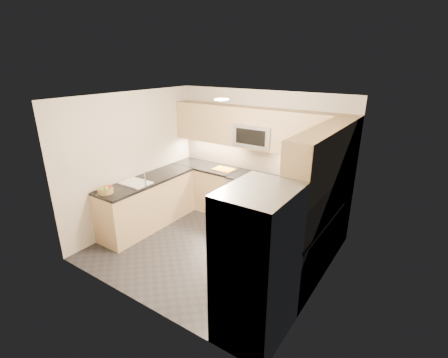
% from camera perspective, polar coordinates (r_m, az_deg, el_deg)
% --- Properties ---
extents(floor, '(3.60, 3.20, 0.00)m').
position_cam_1_polar(floor, '(5.64, -2.04, -12.08)').
color(floor, '#232227').
rests_on(floor, ground).
extents(ceiling, '(3.60, 3.20, 0.02)m').
position_cam_1_polar(ceiling, '(4.79, -2.41, 14.09)').
color(ceiling, beige).
rests_on(ceiling, wall_back).
extents(wall_back, '(3.60, 0.02, 2.50)m').
position_cam_1_polar(wall_back, '(6.38, 6.32, 4.06)').
color(wall_back, beige).
rests_on(wall_back, floor).
extents(wall_front, '(3.60, 0.02, 2.50)m').
position_cam_1_polar(wall_front, '(4.01, -15.89, -6.64)').
color(wall_front, beige).
rests_on(wall_front, floor).
extents(wall_left, '(0.02, 3.20, 2.50)m').
position_cam_1_polar(wall_left, '(6.26, -15.65, 3.13)').
color(wall_left, beige).
rests_on(wall_left, floor).
extents(wall_right, '(0.02, 3.20, 2.50)m').
position_cam_1_polar(wall_right, '(4.34, 17.41, -4.68)').
color(wall_right, beige).
rests_on(wall_right, floor).
extents(base_cab_back_left, '(1.42, 0.60, 0.90)m').
position_cam_1_polar(base_cab_back_left, '(6.95, -3.07, -1.44)').
color(base_cab_back_left, tan).
rests_on(base_cab_back_left, floor).
extents(base_cab_back_right, '(1.42, 0.60, 0.90)m').
position_cam_1_polar(base_cab_back_right, '(6.00, 13.91, -5.70)').
color(base_cab_back_right, tan).
rests_on(base_cab_back_right, floor).
extents(base_cab_right, '(0.60, 1.70, 0.90)m').
position_cam_1_polar(base_cab_right, '(4.92, 13.58, -11.77)').
color(base_cab_right, tan).
rests_on(base_cab_right, floor).
extents(base_cab_peninsula, '(0.60, 2.00, 0.90)m').
position_cam_1_polar(base_cab_peninsula, '(6.33, -13.19, -4.24)').
color(base_cab_peninsula, tan).
rests_on(base_cab_peninsula, floor).
extents(countertop_back_left, '(1.42, 0.63, 0.04)m').
position_cam_1_polar(countertop_back_left, '(6.79, -3.14, 2.25)').
color(countertop_back_left, black).
rests_on(countertop_back_left, base_cab_back_left).
extents(countertop_back_right, '(1.42, 0.63, 0.04)m').
position_cam_1_polar(countertop_back_right, '(5.81, 14.30, -1.53)').
color(countertop_back_right, black).
rests_on(countertop_back_right, base_cab_back_right).
extents(countertop_right, '(0.63, 1.70, 0.04)m').
position_cam_1_polar(countertop_right, '(4.69, 14.05, -6.89)').
color(countertop_right, black).
rests_on(countertop_right, base_cab_right).
extents(countertop_peninsula, '(0.63, 2.00, 0.04)m').
position_cam_1_polar(countertop_peninsula, '(6.15, -13.53, -0.24)').
color(countertop_peninsula, black).
rests_on(countertop_peninsula, base_cab_peninsula).
extents(upper_cab_back, '(3.60, 0.35, 0.75)m').
position_cam_1_polar(upper_cab_back, '(6.09, 5.74, 8.89)').
color(upper_cab_back, tan).
rests_on(upper_cab_back, wall_back).
extents(upper_cab_right, '(0.35, 1.95, 0.75)m').
position_cam_1_polar(upper_cab_right, '(4.45, 17.11, 3.84)').
color(upper_cab_right, tan).
rests_on(upper_cab_right, wall_right).
extents(backsplash_back, '(3.60, 0.01, 0.51)m').
position_cam_1_polar(backsplash_back, '(6.39, 6.28, 3.58)').
color(backsplash_back, tan).
rests_on(backsplash_back, wall_back).
extents(backsplash_right, '(0.01, 2.30, 0.51)m').
position_cam_1_polar(backsplash_right, '(4.77, 18.92, -3.32)').
color(backsplash_right, tan).
rests_on(backsplash_right, wall_right).
extents(gas_range, '(0.76, 0.65, 0.91)m').
position_cam_1_polar(gas_range, '(6.38, 4.67, -3.48)').
color(gas_range, gray).
rests_on(gas_range, floor).
extents(range_cooktop, '(0.76, 0.65, 0.03)m').
position_cam_1_polar(range_cooktop, '(6.21, 4.79, 0.41)').
color(range_cooktop, black).
rests_on(range_cooktop, gas_range).
extents(oven_door_glass, '(0.62, 0.02, 0.45)m').
position_cam_1_polar(oven_door_glass, '(6.12, 3.13, -4.56)').
color(oven_door_glass, black).
rests_on(oven_door_glass, gas_range).
extents(oven_handle, '(0.60, 0.02, 0.02)m').
position_cam_1_polar(oven_handle, '(5.99, 3.08, -2.29)').
color(oven_handle, '#B2B5BA').
rests_on(oven_handle, gas_range).
extents(microwave, '(0.76, 0.40, 0.40)m').
position_cam_1_polar(microwave, '(6.09, 5.58, 7.70)').
color(microwave, '#98999F').
rests_on(microwave, upper_cab_back).
extents(microwave_door, '(0.60, 0.01, 0.28)m').
position_cam_1_polar(microwave_door, '(5.92, 4.62, 7.36)').
color(microwave_door, black).
rests_on(microwave_door, microwave).
extents(refrigerator, '(0.70, 0.90, 1.80)m').
position_cam_1_polar(refrigerator, '(3.68, 5.83, -14.85)').
color(refrigerator, gray).
rests_on(refrigerator, floor).
extents(fridge_handle_left, '(0.02, 0.02, 1.20)m').
position_cam_1_polar(fridge_handle_left, '(3.69, -0.73, -13.77)').
color(fridge_handle_left, '#B2B5BA').
rests_on(fridge_handle_left, refrigerator).
extents(fridge_handle_right, '(0.02, 0.02, 1.20)m').
position_cam_1_polar(fridge_handle_right, '(3.94, 2.32, -11.33)').
color(fridge_handle_right, '#B2B5BA').
rests_on(fridge_handle_right, refrigerator).
extents(sink_basin, '(0.52, 0.38, 0.16)m').
position_cam_1_polar(sink_basin, '(6.01, -15.23, -1.29)').
color(sink_basin, white).
rests_on(sink_basin, base_cab_peninsula).
extents(faucet, '(0.03, 0.03, 0.28)m').
position_cam_1_polar(faucet, '(5.76, -13.70, 0.02)').
color(faucet, silver).
rests_on(faucet, countertop_peninsula).
extents(utensil_bowl, '(0.37, 0.37, 0.18)m').
position_cam_1_polar(utensil_bowl, '(5.62, 15.55, -1.19)').
color(utensil_bowl, '#64AD4A').
rests_on(utensil_bowl, countertop_back_right).
extents(cutting_board, '(0.42, 0.30, 0.01)m').
position_cam_1_polar(cutting_board, '(6.52, -0.02, 1.74)').
color(cutting_board, orange).
rests_on(cutting_board, countertop_back_left).
extents(fruit_basket, '(0.26, 0.26, 0.09)m').
position_cam_1_polar(fruit_basket, '(5.70, -20.12, -1.90)').
color(fruit_basket, '#9A8048').
rests_on(fruit_basket, countertop_peninsula).
extents(fruit_apple, '(0.07, 0.07, 0.07)m').
position_cam_1_polar(fruit_apple, '(5.64, -19.57, -1.28)').
color(fruit_apple, '#B41423').
rests_on(fruit_apple, fruit_basket).
extents(fruit_pear, '(0.06, 0.06, 0.06)m').
position_cam_1_polar(fruit_pear, '(5.57, -19.99, -1.61)').
color(fruit_pear, '#62C153').
rests_on(fruit_pear, fruit_basket).
extents(dish_towel_check, '(0.20, 0.06, 0.37)m').
position_cam_1_polar(dish_towel_check, '(6.11, 1.86, -3.55)').
color(dish_towel_check, white).
rests_on(dish_towel_check, oven_handle).
extents(dish_towel_blue, '(0.17, 0.07, 0.32)m').
position_cam_1_polar(dish_towel_blue, '(5.96, 4.39, -4.21)').
color(dish_towel_blue, '#384B9B').
rests_on(dish_towel_blue, oven_handle).
extents(fruit_orange, '(0.07, 0.07, 0.07)m').
position_cam_1_polar(fruit_orange, '(5.64, -19.96, -1.35)').
color(fruit_orange, '#CE5F16').
rests_on(fruit_orange, fruit_basket).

